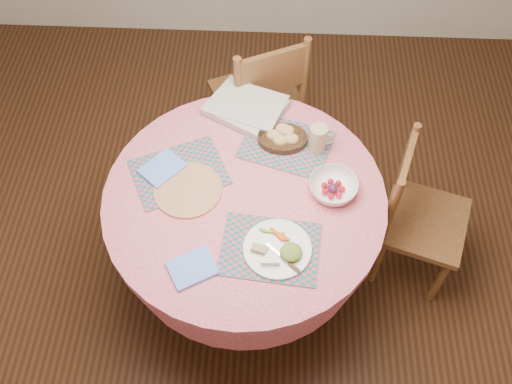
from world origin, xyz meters
TOP-DOWN VIEW (x-y plane):
  - ground at (0.00, 0.00)m, footprint 4.00×4.00m
  - room_envelope at (0.00, 0.00)m, footprint 4.01×4.01m
  - dining_table at (0.00, 0.00)m, footprint 1.24×1.24m
  - chair_right at (0.82, 0.13)m, footprint 0.50×0.51m
  - chair_back at (0.04, 0.83)m, footprint 0.59×0.58m
  - placemat_front at (0.12, -0.26)m, footprint 0.43×0.34m
  - placemat_left at (-0.30, 0.11)m, footprint 0.49×0.44m
  - placemat_back at (0.18, 0.29)m, footprint 0.47×0.41m
  - wicker_trivet at (-0.25, 0.02)m, footprint 0.30×0.30m
  - napkin_near at (-0.19, -0.36)m, footprint 0.23×0.21m
  - napkin_far at (-0.38, 0.12)m, footprint 0.22×0.23m
  - dinner_plate at (0.16, -0.27)m, footprint 0.28×0.28m
  - bread_bowl at (0.16, 0.31)m, footprint 0.23×0.23m
  - latte_mug at (0.32, 0.27)m, footprint 0.12×0.08m
  - fruit_bowl at (0.38, 0.04)m, footprint 0.24×0.24m
  - newspaper_stack at (-0.02, 0.50)m, footprint 0.43×0.40m

SIDE VIEW (x-z plane):
  - ground at x=0.00m, z-range 0.00..0.00m
  - chair_right at x=0.82m, z-range 0.02..0.90m
  - chair_back at x=0.04m, z-range 0.02..0.99m
  - dining_table at x=0.00m, z-range 0.18..0.93m
  - placemat_front at x=0.12m, z-range 0.75..0.76m
  - placemat_left at x=-0.30m, z-range 0.75..0.76m
  - placemat_back at x=0.18m, z-range 0.75..0.76m
  - wicker_trivet at x=-0.25m, z-range 0.75..0.76m
  - napkin_near at x=-0.19m, z-range 0.75..0.76m
  - napkin_far at x=-0.38m, z-range 0.76..0.77m
  - dinner_plate at x=0.16m, z-range 0.75..0.80m
  - newspaper_stack at x=-0.02m, z-range 0.76..0.80m
  - fruit_bowl at x=0.38m, z-range 0.75..0.82m
  - bread_bowl at x=0.16m, z-range 0.75..0.83m
  - latte_mug at x=0.32m, z-range 0.76..0.89m
  - room_envelope at x=0.00m, z-range 0.36..3.07m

